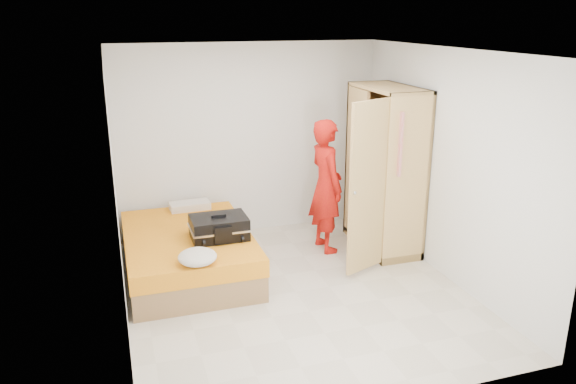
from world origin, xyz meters
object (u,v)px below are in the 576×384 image
object	(u,v)px
wardrobe	(383,174)
round_cushion	(197,257)
person	(326,186)
suitcase	(219,228)
bed	(188,253)

from	to	relation	value
wardrobe	round_cushion	bearing A→B (deg)	-161.13
wardrobe	round_cushion	distance (m)	2.70
person	round_cushion	distance (m)	2.12
wardrobe	suitcase	bearing A→B (deg)	-173.74
bed	round_cushion	world-z (taller)	round_cushion
wardrobe	round_cushion	xyz separation A→B (m)	(-2.52, -0.86, -0.42)
suitcase	round_cushion	world-z (taller)	suitcase
person	suitcase	bearing A→B (deg)	101.68
bed	suitcase	xyz separation A→B (m)	(0.33, -0.25, 0.37)
bed	person	bearing A→B (deg)	5.94
wardrobe	suitcase	distance (m)	2.22
suitcase	round_cushion	xyz separation A→B (m)	(-0.35, -0.62, -0.05)
bed	wardrobe	world-z (taller)	wardrobe
person	suitcase	xyz separation A→B (m)	(-1.47, -0.44, -0.23)
person	round_cushion	xyz separation A→B (m)	(-1.82, -1.06, -0.28)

